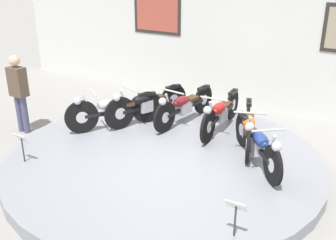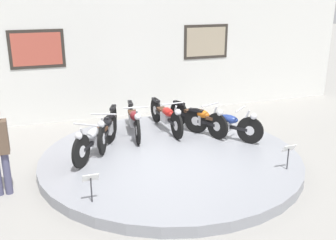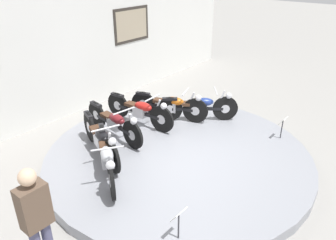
% 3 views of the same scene
% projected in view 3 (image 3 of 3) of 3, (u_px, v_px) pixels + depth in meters
% --- Properties ---
extents(ground_plane, '(60.00, 60.00, 0.00)m').
position_uv_depth(ground_plane, '(178.00, 159.00, 6.87)').
color(ground_plane, gray).
extents(display_platform, '(5.41, 5.41, 0.20)m').
position_uv_depth(display_platform, '(178.00, 155.00, 6.83)').
color(display_platform, gray).
rests_on(display_platform, ground_plane).
extents(back_wall, '(14.00, 0.22, 3.70)m').
position_uv_depth(back_wall, '(61.00, 45.00, 8.14)').
color(back_wall, silver).
rests_on(back_wall, ground_plane).
extents(motorcycle_silver, '(1.20, 1.68, 0.81)m').
position_uv_depth(motorcycle_silver, '(107.00, 157.00, 5.85)').
color(motorcycle_silver, black).
rests_on(motorcycle_silver, display_platform).
extents(motorcycle_black, '(0.80, 1.90, 0.81)m').
position_uv_depth(motorcycle_black, '(101.00, 138.00, 6.45)').
color(motorcycle_black, black).
rests_on(motorcycle_black, display_platform).
extents(motorcycle_maroon, '(0.54, 1.96, 0.79)m').
position_uv_depth(motorcycle_maroon, '(115.00, 122.00, 7.14)').
color(motorcycle_maroon, black).
rests_on(motorcycle_maroon, display_platform).
extents(motorcycle_red, '(0.54, 1.99, 0.80)m').
position_uv_depth(motorcycle_red, '(140.00, 110.00, 7.71)').
color(motorcycle_red, black).
rests_on(motorcycle_red, display_platform).
extents(motorcycle_orange, '(0.77, 1.87, 0.79)m').
position_uv_depth(motorcycle_orange, '(170.00, 105.00, 8.00)').
color(motorcycle_orange, black).
rests_on(motorcycle_orange, display_platform).
extents(motorcycle_blue, '(1.30, 1.54, 0.78)m').
position_uv_depth(motorcycle_blue, '(199.00, 106.00, 7.92)').
color(motorcycle_blue, black).
rests_on(motorcycle_blue, display_platform).
extents(info_placard_front_left, '(0.26, 0.11, 0.51)m').
position_uv_depth(info_placard_front_left, '(179.00, 218.00, 4.51)').
color(info_placard_front_left, '#333338').
rests_on(info_placard_front_left, display_platform).
extents(info_placard_front_centre, '(0.26, 0.11, 0.51)m').
position_uv_depth(info_placard_front_centre, '(283.00, 123.00, 7.12)').
color(info_placard_front_centre, '#333338').
rests_on(info_placard_front_centre, display_platform).
extents(visitor_standing, '(0.36, 0.22, 1.62)m').
position_uv_depth(visitor_standing, '(36.00, 217.00, 4.04)').
color(visitor_standing, '#4C4C6B').
rests_on(visitor_standing, ground_plane).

